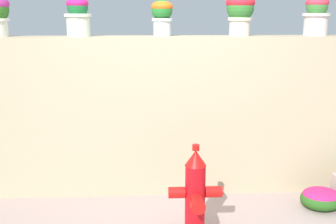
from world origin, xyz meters
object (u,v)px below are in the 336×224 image
(fire_hydrant, at_px, (195,195))
(potted_plant_3, at_px, (162,14))
(potted_plant_4, at_px, (240,10))
(potted_plant_5, at_px, (316,14))
(flower_bush_left, at_px, (321,198))
(potted_plant_2, at_px, (78,15))

(fire_hydrant, bearing_deg, potted_plant_3, 103.44)
(potted_plant_4, xyz_separation_m, potted_plant_5, (0.82, 0.04, -0.04))
(potted_plant_4, relative_size, flower_bush_left, 1.04)
(potted_plant_2, relative_size, flower_bush_left, 0.96)
(potted_plant_2, xyz_separation_m, flower_bush_left, (2.43, -0.57, -1.79))
(potted_plant_2, height_order, flower_bush_left, potted_plant_2)
(fire_hydrant, bearing_deg, potted_plant_4, 61.35)
(potted_plant_5, distance_m, fire_hydrant, 2.32)
(potted_plant_3, relative_size, potted_plant_4, 0.86)
(fire_hydrant, bearing_deg, potted_plant_5, 37.69)
(fire_hydrant, xyz_separation_m, flower_bush_left, (1.33, 0.45, -0.27))
(potted_plant_4, height_order, fire_hydrant, potted_plant_4)
(potted_plant_3, height_order, fire_hydrant, potted_plant_3)
(potted_plant_2, distance_m, potted_plant_3, 0.85)
(potted_plant_2, xyz_separation_m, potted_plant_3, (0.85, 0.01, 0.00))
(flower_bush_left, bearing_deg, potted_plant_5, 85.43)
(potted_plant_2, distance_m, fire_hydrant, 2.14)
(potted_plant_5, distance_m, flower_bush_left, 1.91)
(potted_plant_2, height_order, potted_plant_5, potted_plant_5)
(potted_plant_3, xyz_separation_m, fire_hydrant, (0.25, -1.03, -1.53))
(potted_plant_2, xyz_separation_m, potted_plant_5, (2.48, 0.04, 0.01))
(potted_plant_4, distance_m, flower_bush_left, 2.08)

